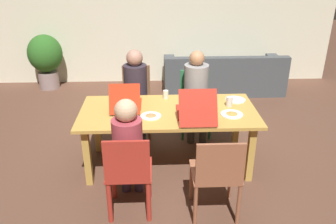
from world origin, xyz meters
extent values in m
plane|color=brown|center=(0.00, 0.00, 0.00)|extent=(20.00, 20.00, 0.00)
cube|color=beige|center=(0.00, 3.16, 1.46)|extent=(6.70, 0.12, 2.92)
cube|color=gold|center=(0.00, 0.00, 0.71)|extent=(2.04, 0.96, 0.04)
cube|color=gold|center=(-0.91, -0.37, 0.35)|extent=(0.07, 0.07, 0.69)
cube|color=gold|center=(0.91, -0.37, 0.35)|extent=(0.07, 0.07, 0.69)
cube|color=gold|center=(-0.91, 0.37, 0.35)|extent=(0.07, 0.07, 0.69)
cube|color=gold|center=(0.91, 0.37, 0.35)|extent=(0.07, 0.07, 0.69)
cylinder|color=brown|center=(-0.24, 0.63, 0.23)|extent=(0.04, 0.04, 0.46)
cylinder|color=brown|center=(-0.59, 0.63, 0.23)|extent=(0.04, 0.04, 0.46)
cylinder|color=brown|center=(-0.24, 1.03, 0.23)|extent=(0.04, 0.04, 0.46)
cylinder|color=brown|center=(-0.59, 1.03, 0.23)|extent=(0.04, 0.04, 0.46)
cube|color=brown|center=(-0.41, 0.83, 0.47)|extent=(0.41, 0.45, 0.02)
cube|color=brown|center=(-0.41, 1.04, 0.72)|extent=(0.39, 0.03, 0.48)
cylinder|color=#2C3843|center=(-0.34, 0.55, 0.24)|extent=(0.10, 0.10, 0.48)
cylinder|color=#2C3843|center=(-0.49, 0.55, 0.24)|extent=(0.10, 0.10, 0.48)
cube|color=#2C3843|center=(-0.41, 0.68, 0.53)|extent=(0.28, 0.29, 0.11)
cylinder|color=#2F2631|center=(-0.41, 0.83, 0.78)|extent=(0.32, 0.32, 0.50)
sphere|color=#A47462|center=(-0.41, 0.83, 1.13)|extent=(0.22, 0.22, 0.22)
cylinder|color=#286A3F|center=(0.60, 0.61, 0.23)|extent=(0.04, 0.04, 0.46)
cylinder|color=#286A3F|center=(0.23, 0.61, 0.23)|extent=(0.04, 0.04, 0.46)
cylinder|color=#286A3F|center=(0.60, 1.00, 0.23)|extent=(0.04, 0.04, 0.46)
cylinder|color=#286A3F|center=(0.23, 1.00, 0.23)|extent=(0.04, 0.04, 0.46)
cube|color=#286A3F|center=(0.41, 0.81, 0.47)|extent=(0.43, 0.45, 0.02)
cube|color=#286A3F|center=(0.41, 1.01, 0.68)|extent=(0.41, 0.03, 0.41)
cylinder|color=#3C3C39|center=(0.50, 0.53, 0.24)|extent=(0.10, 0.10, 0.48)
cylinder|color=#3C3C39|center=(0.33, 0.53, 0.24)|extent=(0.10, 0.10, 0.48)
cube|color=#3C3C39|center=(0.41, 0.66, 0.53)|extent=(0.30, 0.29, 0.11)
cylinder|color=gray|center=(0.41, 0.81, 0.78)|extent=(0.33, 0.33, 0.50)
sphere|color=#AE7A54|center=(0.41, 0.81, 1.12)|extent=(0.20, 0.20, 0.20)
cylinder|color=#AE2E23|center=(-0.60, -0.62, 0.23)|extent=(0.05, 0.05, 0.46)
cylinder|color=#AE2E23|center=(-0.23, -0.62, 0.23)|extent=(0.05, 0.05, 0.46)
cylinder|color=#AE2E23|center=(-0.60, -0.99, 0.23)|extent=(0.05, 0.05, 0.46)
cylinder|color=#AE2E23|center=(-0.23, -0.99, 0.23)|extent=(0.05, 0.05, 0.46)
cube|color=#AE2E23|center=(-0.41, -0.81, 0.47)|extent=(0.44, 0.43, 0.02)
cube|color=#AE2E23|center=(-0.41, -1.01, 0.69)|extent=(0.42, 0.03, 0.43)
cylinder|color=#41314B|center=(-0.49, -0.50, 0.24)|extent=(0.10, 0.10, 0.48)
cylinder|color=#41314B|center=(-0.34, -0.50, 0.24)|extent=(0.10, 0.10, 0.48)
cube|color=#41314B|center=(-0.41, -0.65, 0.53)|extent=(0.26, 0.32, 0.11)
cylinder|color=#A83D48|center=(-0.41, -0.81, 0.77)|extent=(0.29, 0.29, 0.48)
sphere|color=#D9AD85|center=(-0.41, -0.81, 1.10)|extent=(0.21, 0.21, 0.21)
cylinder|color=#95583C|center=(0.21, -0.68, 0.23)|extent=(0.04, 0.04, 0.46)
cylinder|color=#95583C|center=(0.62, -0.68, 0.23)|extent=(0.04, 0.04, 0.46)
cylinder|color=#95583C|center=(0.21, -1.07, 0.23)|extent=(0.04, 0.04, 0.46)
cylinder|color=#95583C|center=(0.62, -1.07, 0.23)|extent=(0.04, 0.04, 0.46)
cube|color=#95583C|center=(0.41, -0.88, 0.47)|extent=(0.46, 0.44, 0.02)
cube|color=#95583C|center=(0.41, -1.08, 0.69)|extent=(0.44, 0.03, 0.42)
cube|color=red|center=(-0.49, 0.17, 0.74)|extent=(0.35, 0.35, 0.02)
cylinder|color=#C48A48|center=(-0.49, 0.17, 0.76)|extent=(0.30, 0.30, 0.01)
cube|color=red|center=(-0.49, -0.08, 0.91)|extent=(0.35, 0.16, 0.32)
cube|color=#B62B1D|center=(0.29, -0.08, 0.74)|extent=(0.40, 0.40, 0.02)
cylinder|color=#D47F44|center=(0.29, -0.08, 0.76)|extent=(0.35, 0.35, 0.01)
cube|color=#B62B1D|center=(0.29, -0.39, 0.93)|extent=(0.40, 0.21, 0.35)
cylinder|color=white|center=(-0.51, -0.32, 0.74)|extent=(0.21, 0.21, 0.01)
cone|color=#C4883C|center=(-0.51, -0.32, 0.75)|extent=(0.12, 0.12, 0.02)
cylinder|color=white|center=(0.71, -0.15, 0.74)|extent=(0.25, 0.25, 0.01)
cone|color=#C88D3F|center=(0.71, -0.15, 0.75)|extent=(0.13, 0.13, 0.02)
cylinder|color=white|center=(0.84, 0.27, 0.74)|extent=(0.25, 0.25, 0.01)
cylinder|color=white|center=(-0.20, -0.16, 0.74)|extent=(0.23, 0.23, 0.01)
cone|color=#D67C48|center=(-0.20, -0.16, 0.75)|extent=(0.12, 0.12, 0.02)
cylinder|color=silver|center=(-0.02, 0.36, 0.78)|extent=(0.07, 0.07, 0.10)
cylinder|color=silver|center=(0.73, 0.09, 0.79)|extent=(0.08, 0.08, 0.12)
cube|color=#454B4F|center=(1.13, 2.51, 0.21)|extent=(2.19, 0.83, 0.42)
cube|color=#454B4F|center=(1.13, 2.17, 0.58)|extent=(2.19, 0.16, 0.32)
cube|color=#454B4F|center=(0.13, 2.51, 0.51)|extent=(0.20, 0.79, 0.18)
cube|color=#454B4F|center=(2.12, 2.51, 0.51)|extent=(0.20, 0.79, 0.18)
cylinder|color=gray|center=(-2.20, 2.78, 0.16)|extent=(0.38, 0.38, 0.32)
cylinder|color=brown|center=(-2.20, 2.78, 0.37)|extent=(0.05, 0.05, 0.11)
ellipsoid|color=#2B6321|center=(-2.20, 2.78, 0.68)|extent=(0.63, 0.63, 0.70)
camera|label=1|loc=(-0.15, -3.63, 2.38)|focal=36.93mm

